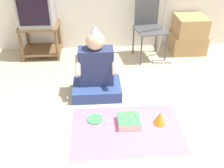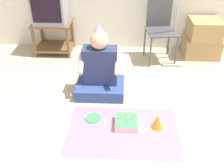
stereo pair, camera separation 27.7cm
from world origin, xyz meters
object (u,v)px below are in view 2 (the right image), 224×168
Objects in this scene: tv at (50,5)px; cardboard_box_stack at (203,39)px; paper_plate at (94,118)px; birthday_cake at (126,122)px; dust_mop at (174,40)px; person_seated at (100,72)px; party_hat_blue at (158,121)px; folding_chair at (160,25)px.

cardboard_box_stack is at bearing -0.61° from tv.
birthday_cake is at bearing -15.60° from paper_plate.
dust_mop reaches higher than person_seated.
person_seated is at bearing 86.40° from paper_plate.
party_hat_blue is at bearing -9.08° from paper_plate.
folding_chair is at bearing 61.10° from paper_plate.
dust_mop is at bearing -150.02° from cardboard_box_stack.
paper_plate is (-1.50, -1.61, -0.27)m from cardboard_box_stack.
paper_plate is at bearing -118.90° from folding_chair.
dust_mop reaches higher than paper_plate.
party_hat_blue is (0.64, -0.62, -0.21)m from person_seated.
tv is 0.40× the size of dust_mop.
folding_chair reaches higher than paper_plate.
party_hat_blue is at bearing -115.67° from cardboard_box_stack.
cardboard_box_stack reaches higher than paper_plate.
dust_mop is at bearing -41.71° from folding_chair.
tv reaches higher than folding_chair.
dust_mop is (-0.48, -0.28, 0.09)m from cardboard_box_stack.
birthday_cake is at bearing -106.52° from folding_chair.
tv is at bearing 123.52° from birthday_cake.
folding_chair is (1.62, -0.13, -0.23)m from tv.
birthday_cake is at bearing -62.34° from person_seated.
party_hat_blue is (-0.15, -1.60, -0.44)m from folding_chair.
party_hat_blue is at bearing -1.70° from birthday_cake.
party_hat_blue is 0.69m from paper_plate.
dust_mop reaches higher than birthday_cake.
tv is 1.87m from dust_mop.
cardboard_box_stack is at bearing 9.23° from folding_chair.
person_seated reaches higher than cardboard_box_stack.
birthday_cake is (-1.15, -1.70, -0.23)m from cardboard_box_stack.
tv is 2.34m from cardboard_box_stack.
person_seated reaches higher than party_hat_blue.
cardboard_box_stack is at bearing 64.33° from party_hat_blue.
folding_chair is 1.28m from person_seated.
person_seated is at bearing -143.34° from cardboard_box_stack.
tv is 2.16× the size of birthday_cake.
party_hat_blue is at bearing -49.81° from tv.
dust_mop is 1.71m from paper_plate.
person_seated reaches higher than paper_plate.
folding_chair reaches higher than cardboard_box_stack.
tv is 0.58× the size of person_seated.
person_seated is 0.92m from party_hat_blue.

